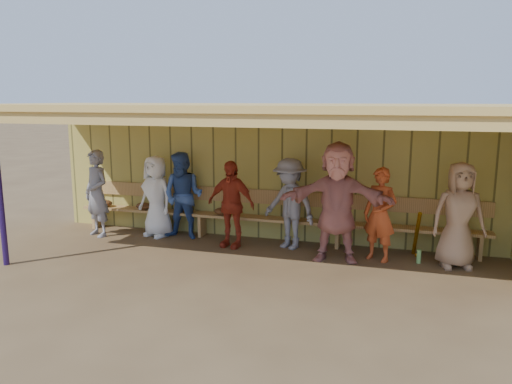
{
  "coord_description": "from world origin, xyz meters",
  "views": [
    {
      "loc": [
        2.36,
        -7.48,
        2.58
      ],
      "look_at": [
        0.0,
        0.35,
        1.05
      ],
      "focal_mm": 35.0,
      "sensor_mm": 36.0,
      "label": 1
    }
  ],
  "objects_px": {
    "player_c": "(183,196)",
    "bench": "(268,213)",
    "player_f": "(337,202)",
    "player_d": "(231,204)",
    "player_e": "(290,204)",
    "player_h": "(459,215)",
    "player_a": "(97,193)",
    "player_g": "(380,215)",
    "player_b": "(156,196)"
  },
  "relations": [
    {
      "from": "player_c",
      "to": "bench",
      "type": "relative_size",
      "value": 0.21
    },
    {
      "from": "player_f",
      "to": "bench",
      "type": "height_order",
      "value": "player_f"
    },
    {
      "from": "player_d",
      "to": "player_e",
      "type": "distance_m",
      "value": 1.03
    },
    {
      "from": "player_c",
      "to": "player_h",
      "type": "bearing_deg",
      "value": -2.09
    },
    {
      "from": "player_a",
      "to": "player_e",
      "type": "bearing_deg",
      "value": 28.46
    },
    {
      "from": "player_d",
      "to": "bench",
      "type": "bearing_deg",
      "value": 55.68
    },
    {
      "from": "player_a",
      "to": "player_h",
      "type": "height_order",
      "value": "player_h"
    },
    {
      "from": "player_d",
      "to": "player_h",
      "type": "height_order",
      "value": "player_h"
    },
    {
      "from": "player_a",
      "to": "player_c",
      "type": "relative_size",
      "value": 1.01
    },
    {
      "from": "player_a",
      "to": "player_h",
      "type": "distance_m",
      "value": 6.38
    },
    {
      "from": "player_d",
      "to": "bench",
      "type": "relative_size",
      "value": 0.2
    },
    {
      "from": "player_h",
      "to": "bench",
      "type": "height_order",
      "value": "player_h"
    },
    {
      "from": "player_c",
      "to": "player_f",
      "type": "bearing_deg",
      "value": -8.27
    },
    {
      "from": "player_g",
      "to": "player_e",
      "type": "bearing_deg",
      "value": -164.88
    },
    {
      "from": "player_f",
      "to": "bench",
      "type": "bearing_deg",
      "value": 145.82
    },
    {
      "from": "player_f",
      "to": "player_d",
      "type": "bearing_deg",
      "value": 168.83
    },
    {
      "from": "player_a",
      "to": "bench",
      "type": "bearing_deg",
      "value": 35.02
    },
    {
      "from": "player_g",
      "to": "bench",
      "type": "height_order",
      "value": "player_g"
    },
    {
      "from": "player_d",
      "to": "player_a",
      "type": "bearing_deg",
      "value": -169.16
    },
    {
      "from": "player_e",
      "to": "player_h",
      "type": "height_order",
      "value": "player_h"
    },
    {
      "from": "player_b",
      "to": "player_h",
      "type": "xyz_separation_m",
      "value": [
        5.3,
        -0.26,
        0.05
      ]
    },
    {
      "from": "player_d",
      "to": "player_g",
      "type": "xyz_separation_m",
      "value": [
        2.55,
        -0.03,
        -0.01
      ]
    },
    {
      "from": "player_e",
      "to": "bench",
      "type": "height_order",
      "value": "player_e"
    },
    {
      "from": "player_e",
      "to": "player_f",
      "type": "relative_size",
      "value": 0.82
    },
    {
      "from": "player_d",
      "to": "player_e",
      "type": "height_order",
      "value": "player_e"
    },
    {
      "from": "player_e",
      "to": "bench",
      "type": "xyz_separation_m",
      "value": [
        -0.48,
        0.34,
        -0.26
      ]
    },
    {
      "from": "bench",
      "to": "player_b",
      "type": "bearing_deg",
      "value": -171.76
    },
    {
      "from": "player_a",
      "to": "player_b",
      "type": "height_order",
      "value": "player_a"
    },
    {
      "from": "player_d",
      "to": "player_g",
      "type": "height_order",
      "value": "player_d"
    },
    {
      "from": "bench",
      "to": "player_a",
      "type": "bearing_deg",
      "value": -169.11
    },
    {
      "from": "player_e",
      "to": "player_h",
      "type": "xyz_separation_m",
      "value": [
        2.71,
        -0.23,
        0.03
      ]
    },
    {
      "from": "player_c",
      "to": "bench",
      "type": "bearing_deg",
      "value": 12.26
    },
    {
      "from": "player_b",
      "to": "player_f",
      "type": "relative_size",
      "value": 0.8
    },
    {
      "from": "player_h",
      "to": "bench",
      "type": "distance_m",
      "value": 3.26
    },
    {
      "from": "player_c",
      "to": "player_e",
      "type": "distance_m",
      "value": 2.03
    },
    {
      "from": "player_c",
      "to": "player_f",
      "type": "relative_size",
      "value": 0.84
    },
    {
      "from": "player_e",
      "to": "player_f",
      "type": "bearing_deg",
      "value": -2.27
    },
    {
      "from": "player_d",
      "to": "player_c",
      "type": "bearing_deg",
      "value": 176.01
    },
    {
      "from": "player_h",
      "to": "player_f",
      "type": "bearing_deg",
      "value": 173.8
    },
    {
      "from": "player_c",
      "to": "player_h",
      "type": "xyz_separation_m",
      "value": [
        4.74,
        -0.26,
        0.01
      ]
    },
    {
      "from": "player_b",
      "to": "bench",
      "type": "relative_size",
      "value": 0.2
    },
    {
      "from": "player_g",
      "to": "player_h",
      "type": "height_order",
      "value": "player_h"
    },
    {
      "from": "player_e",
      "to": "player_d",
      "type": "bearing_deg",
      "value": -143.11
    },
    {
      "from": "player_f",
      "to": "player_a",
      "type": "bearing_deg",
      "value": 173.79
    },
    {
      "from": "player_a",
      "to": "player_c",
      "type": "bearing_deg",
      "value": 34.77
    },
    {
      "from": "player_e",
      "to": "player_g",
      "type": "bearing_deg",
      "value": 15.82
    },
    {
      "from": "player_a",
      "to": "player_e",
      "type": "relative_size",
      "value": 1.04
    },
    {
      "from": "player_f",
      "to": "bench",
      "type": "xyz_separation_m",
      "value": [
        -1.35,
        0.78,
        -0.44
      ]
    },
    {
      "from": "player_a",
      "to": "player_d",
      "type": "xyz_separation_m",
      "value": [
        2.66,
        0.06,
        -0.06
      ]
    },
    {
      "from": "player_c",
      "to": "player_g",
      "type": "bearing_deg",
      "value": -3.35
    }
  ]
}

